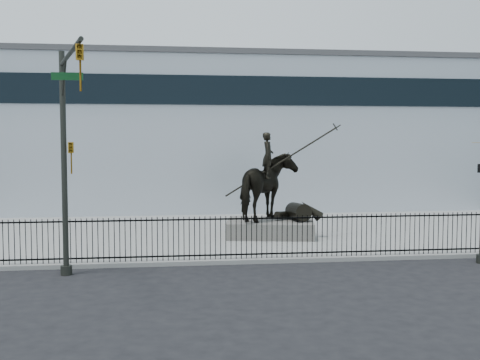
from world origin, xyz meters
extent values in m
plane|color=black|center=(0.00, 0.00, 0.00)|extent=(120.00, 120.00, 0.00)
cube|color=gray|center=(0.00, 7.00, 0.07)|extent=(30.00, 12.00, 0.15)
cube|color=silver|center=(0.00, 20.00, 4.50)|extent=(44.00, 14.00, 9.00)
cube|color=black|center=(0.00, 1.25, 0.30)|extent=(22.00, 0.05, 0.05)
cube|color=black|center=(0.00, 1.25, 1.55)|extent=(22.00, 0.05, 0.05)
cube|color=black|center=(0.00, 1.25, 0.90)|extent=(22.00, 0.03, 1.50)
cube|color=#5D5C55|center=(0.53, 5.66, 0.49)|extent=(4.04, 3.13, 0.68)
imported|color=black|center=(0.53, 5.66, 2.29)|extent=(2.95, 3.29, 2.91)
imported|color=black|center=(0.41, 5.68, 3.62)|extent=(0.59, 0.79, 1.97)
cylinder|color=black|center=(0.92, 5.59, 3.32)|extent=(4.61, 0.92, 2.96)
cylinder|color=#252822|center=(-7.00, 0.20, 0.15)|extent=(0.36, 0.36, 0.30)
cylinder|color=#252822|center=(-7.00, 0.20, 3.50)|extent=(0.18, 0.18, 7.00)
cylinder|color=#252822|center=(-6.40, -1.92, 6.60)|extent=(1.47, 4.84, 0.12)
imported|color=#B17B13|center=(-5.80, -4.05, 5.97)|extent=(0.18, 0.22, 1.10)
imported|color=#B17B13|center=(-6.78, 0.20, 3.70)|extent=(0.16, 0.20, 1.00)
cube|color=#0C3F19|center=(-6.64, -1.00, 6.10)|extent=(0.90, 0.03, 0.22)
camera|label=1|loc=(-3.68, -17.85, 4.24)|focal=42.00mm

